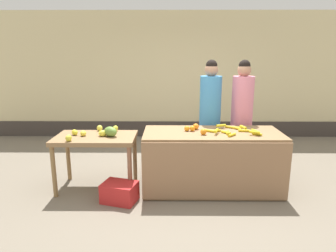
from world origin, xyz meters
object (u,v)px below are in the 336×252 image
Objects in this scene: vendor_woman_blue_shirt at (210,117)px; produce_crate at (120,192)px; vendor_woman_pink_shirt at (242,117)px; produce_sack at (155,157)px.

vendor_woman_blue_shirt reaches higher than produce_crate.
vendor_woman_blue_shirt is 4.16× the size of produce_crate.
vendor_woman_pink_shirt reaches higher than produce_crate.
vendor_woman_pink_shirt is 3.57× the size of produce_sack.
produce_sack is (-0.88, -0.02, -0.67)m from vendor_woman_blue_shirt.
produce_sack is at bearing -179.08° from vendor_woman_pink_shirt.
vendor_woman_blue_shirt is 0.51m from vendor_woman_pink_shirt.
vendor_woman_blue_shirt reaches higher than vendor_woman_pink_shirt.
vendor_woman_blue_shirt is at bearing 1.53° from produce_sack.
vendor_woman_blue_shirt is at bearing 179.85° from vendor_woman_pink_shirt.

